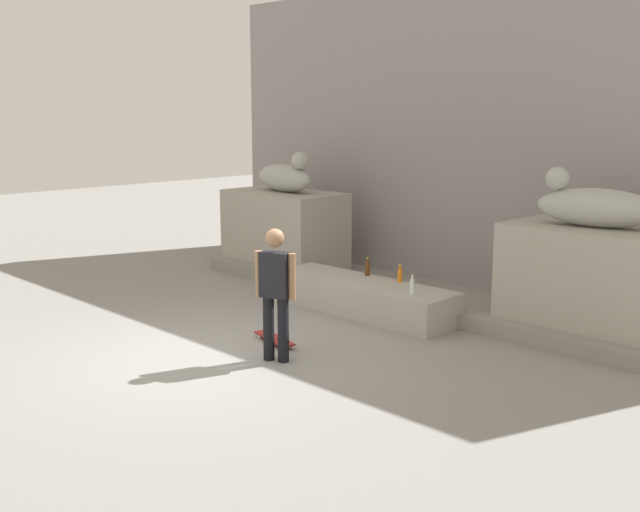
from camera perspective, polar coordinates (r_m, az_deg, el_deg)
name	(u,v)px	position (r m, az deg, el deg)	size (l,w,h in m)	color
ground_plane	(208,356)	(9.81, -8.46, -7.46)	(40.00, 40.00, 0.00)	gray
facade_wall	(476,134)	(13.65, 11.70, 8.97)	(11.46, 0.60, 5.30)	gray
pedestal_left	(285,232)	(14.51, -2.68, 1.85)	(2.28, 1.31, 1.54)	#A39E93
pedestal_right	(592,283)	(10.86, 19.78, -1.96)	(2.28, 1.31, 1.54)	#A39E93
statue_reclining_left	(285,177)	(14.34, -2.64, 5.99)	(1.67, 0.83, 0.78)	#AAABA3
statue_reclining_right	(594,206)	(10.69, 19.97, 3.58)	(1.67, 0.82, 0.78)	#AAABA3
ledge_block	(362,297)	(11.65, 3.21, -3.08)	(3.13, 0.89, 0.50)	#A39E93
skater	(275,289)	(9.30, -3.37, -2.48)	(0.51, 0.32, 1.67)	black
skateboard	(274,339)	(10.21, -3.46, -6.22)	(0.82, 0.38, 0.08)	maroon
bottle_brown	(367,268)	(11.93, 3.59, -0.92)	(0.08, 0.08, 0.29)	#593314
bottle_orange	(400,275)	(11.52, 6.04, -1.43)	(0.07, 0.07, 0.28)	orange
bottle_clear	(412,286)	(10.81, 6.95, -2.25)	(0.06, 0.06, 0.29)	silver
stair_step	(384,299)	(12.07, 4.86, -3.28)	(8.44, 0.50, 0.23)	gray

